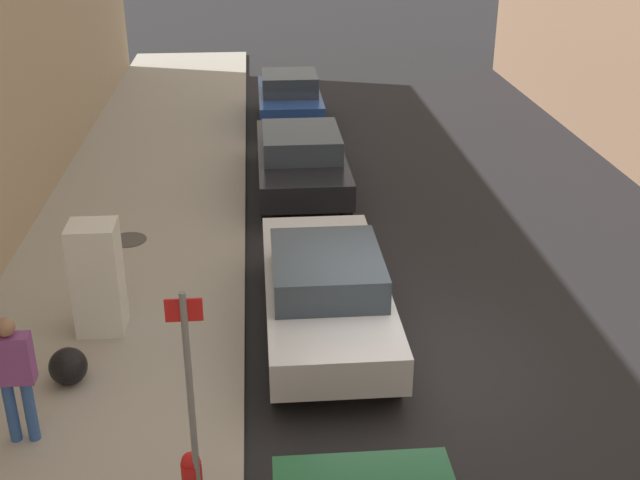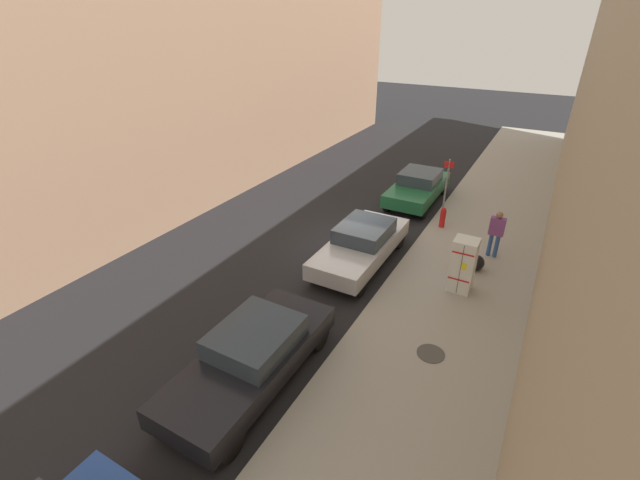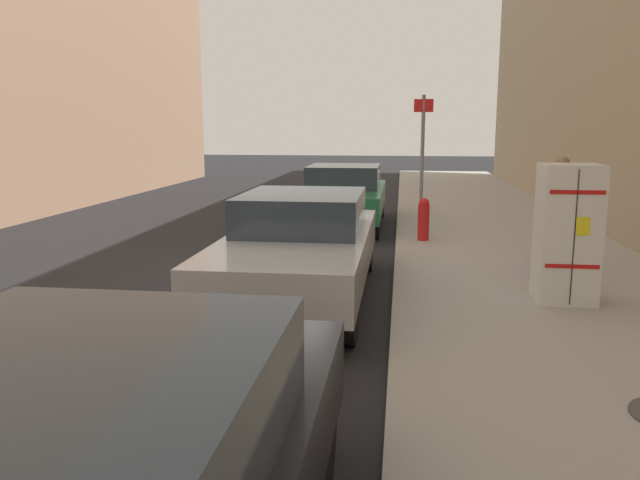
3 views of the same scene
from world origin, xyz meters
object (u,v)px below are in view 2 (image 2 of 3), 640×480
pedestrian_walking_far (496,231)px  discarded_refrigerator (463,265)px  street_sign_post (446,190)px  parked_sedan_silver (362,244)px  parked_sedan_green (418,187)px  parked_sedan_dark (252,355)px  fire_hydrant (443,217)px  trash_bag (476,263)px

pedestrian_walking_far → discarded_refrigerator: bearing=-154.6°
street_sign_post → pedestrian_walking_far: bearing=145.6°
discarded_refrigerator → parked_sedan_silver: discarded_refrigerator is taller
parked_sedan_green → parked_sedan_dark: (-0.00, 12.37, 0.01)m
street_sign_post → parked_sedan_silver: 4.41m
discarded_refrigerator → street_sign_post: size_ratio=0.63×
discarded_refrigerator → parked_sedan_silver: (3.39, -0.16, -0.24)m
discarded_refrigerator → parked_sedan_dark: size_ratio=0.36×
parked_sedan_green → parked_sedan_dark: size_ratio=0.92×
discarded_refrigerator → parked_sedan_dark: (3.39, 6.00, -0.24)m
street_sign_post → parked_sedan_silver: (1.71, 3.96, -0.92)m
discarded_refrigerator → pedestrian_walking_far: bearing=-101.4°
street_sign_post → parked_sedan_green: (1.71, -2.25, -0.93)m
discarded_refrigerator → fire_hydrant: size_ratio=2.10×
discarded_refrigerator → street_sign_post: 4.50m
parked_sedan_dark → parked_sedan_silver: bearing=-90.0°
fire_hydrant → pedestrian_walking_far: pedestrian_walking_far is taller
fire_hydrant → parked_sedan_silver: size_ratio=0.17×
street_sign_post → trash_bag: (-1.90, 2.70, -1.28)m
fire_hydrant → street_sign_post: bearing=-43.9°
street_sign_post → trash_bag: 3.54m
pedestrian_walking_far → parked_sedan_silver: 4.63m
trash_bag → parked_sedan_dark: bearing=64.1°
fire_hydrant → trash_bag: 3.22m
trash_bag → parked_sedan_green: bearing=-53.9°
pedestrian_walking_far → parked_sedan_green: pedestrian_walking_far is taller
trash_bag → parked_sedan_green: (3.61, -4.95, 0.35)m
fire_hydrant → trash_bag: (-1.84, 2.64, -0.16)m
parked_sedan_green → parked_sedan_dark: bearing=90.0°
parked_sedan_silver → street_sign_post: bearing=-113.4°
parked_sedan_green → parked_sedan_silver: size_ratio=0.93×
pedestrian_walking_far → parked_sedan_dark: 9.46m
trash_bag → parked_sedan_silver: parked_sedan_silver is taller
street_sign_post → parked_sedan_green: size_ratio=0.63×
street_sign_post → parked_sedan_green: street_sign_post is taller
fire_hydrant → parked_sedan_silver: bearing=65.6°
trash_bag → street_sign_post: bearing=-54.8°
street_sign_post → parked_sedan_dark: bearing=80.4°
discarded_refrigerator → fire_hydrant: 4.40m
parked_sedan_green → parked_sedan_silver: parked_sedan_silver is taller
fire_hydrant → parked_sedan_dark: bearing=80.0°
trash_bag → parked_sedan_silver: 3.84m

